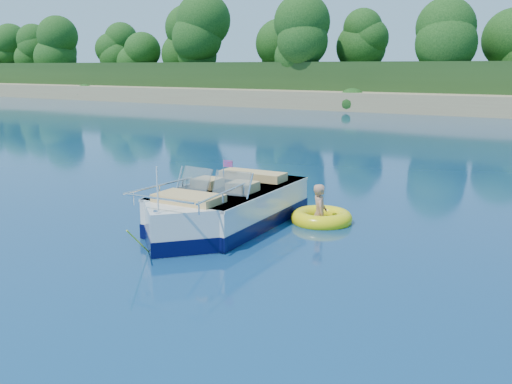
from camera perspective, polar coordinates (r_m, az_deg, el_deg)
ground at (r=11.17m, az=5.95°, el=-6.43°), size 160.00×160.00×0.00m
motorboat at (r=12.98m, az=-3.43°, el=-1.92°), size 2.30×5.98×1.99m
tow_tube at (r=13.55m, az=6.57°, el=-2.61°), size 1.54×1.54×0.38m
boy at (r=13.51m, az=6.33°, el=-3.09°), size 0.72×0.85×1.55m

